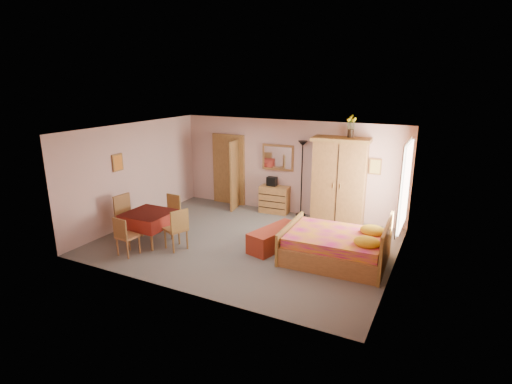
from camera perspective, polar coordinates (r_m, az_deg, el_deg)
The scene contains 23 objects.
floor at distance 9.36m, azimuth -1.38°, elevation -7.17°, with size 6.50×6.50×0.00m, color #656158.
ceiling at distance 8.68m, azimuth -1.50°, elevation 8.84°, with size 6.50×6.50×0.00m, color brown.
wall_back at distance 11.13m, azimuth 4.64°, elevation 3.57°, with size 6.50×0.10×2.60m, color #CB9E93.
wall_front at distance 6.93m, azimuth -11.25°, elevation -4.36°, with size 6.50×0.10×2.60m, color #CB9E93.
wall_left at distance 10.81m, azimuth -16.84°, elevation 2.56°, with size 0.10×5.00×2.60m, color #CB9E93.
wall_right at distance 7.99m, azimuth 19.61°, elevation -2.26°, with size 0.10×5.00×2.60m, color #CB9E93.
doorway at distance 11.99m, azimuth -3.88°, elevation 3.13°, with size 1.06×0.12×2.15m, color #9E6B35.
window at distance 9.10m, azimuth 20.46°, elevation 0.80°, with size 0.08×1.40×1.95m, color white.
picture_left at distance 10.29m, azimuth -19.17°, elevation 4.00°, with size 0.04×0.32×0.42m, color orange.
picture_back at distance 10.42m, azimuth 16.68°, elevation 3.51°, with size 0.30×0.04×0.40m, color #D8BF59.
chest_of_drawers at distance 11.26m, azimuth 2.65°, elevation -1.08°, with size 0.81×0.40×0.76m, color #AC743A.
wall_mirror at distance 11.17m, azimuth 3.17°, elevation 4.95°, with size 0.92×0.05×0.73m, color white.
stereo at distance 11.19m, azimuth 2.28°, elevation 1.53°, with size 0.27×0.20×0.25m, color black.
floor_lamp at distance 10.91m, azimuth 6.54°, elevation 1.86°, with size 0.27×0.27×2.08m, color black.
wardrobe at distance 10.43m, azimuth 11.82°, elevation 1.48°, with size 1.44×0.74×2.26m, color #9B6634.
sunflower_vase at distance 10.23m, azimuth 13.43°, elevation 9.11°, with size 0.22×0.22×0.55m, color yellow.
bed at distance 8.46m, azimuth 11.32°, elevation -6.51°, with size 2.09×1.64×0.97m, color #C6137F.
bench at distance 9.00m, azimuth 2.69°, elevation -6.56°, with size 0.51×1.37×0.46m, color maroon.
dining_table at distance 9.55m, azimuth -14.98°, elevation -4.89°, with size 0.99×0.99×0.73m, color maroon.
chair_south at distance 8.99m, azimuth -17.87°, elevation -5.96°, with size 0.40×0.40×0.87m, color #A56637.
chair_north at distance 10.05m, azimuth -12.30°, elevation -3.10°, with size 0.41×0.41×0.91m, color #AF703B.
chair_west at distance 9.92m, azimuth -17.68°, elevation -3.39°, with size 0.47×0.47×1.03m, color olive.
chair_east at distance 9.02m, azimuth -11.41°, elevation -5.14°, with size 0.43×0.43×0.95m, color olive.
Camera 1 is at (4.07, -7.59, 3.66)m, focal length 28.00 mm.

